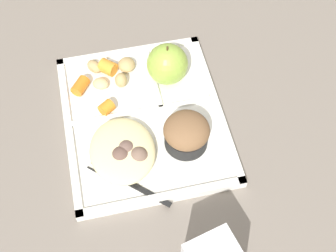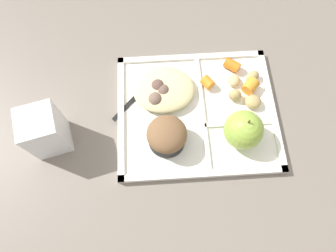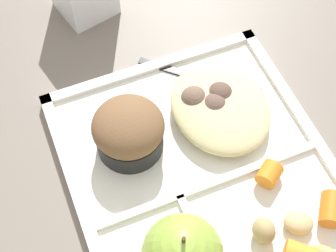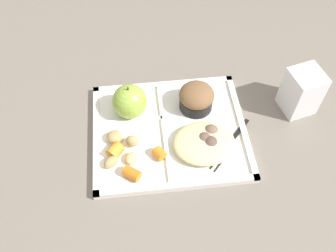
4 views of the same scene
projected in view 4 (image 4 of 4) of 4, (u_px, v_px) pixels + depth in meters
The scene contains 18 objects.
ground at pixel (170, 134), 0.83m from camera, with size 6.00×6.00×0.00m, color slate.
lunch_tray at pixel (169, 132), 0.82m from camera, with size 0.33×0.28×0.02m.
green_apple at pixel (130, 101), 0.82m from camera, with size 0.08×0.08×0.08m.
bran_muffin at pixel (196, 98), 0.83m from camera, with size 0.08×0.08×0.06m.
carrot_slice_tilted at pixel (159, 153), 0.77m from camera, with size 0.02×0.02×0.02m, color orange.
carrot_slice_edge at pixel (132, 173), 0.75m from camera, with size 0.02×0.02×0.03m, color orange.
carrot_slice_center at pixel (115, 151), 0.77m from camera, with size 0.03×0.03×0.03m, color orange.
potato_chunk_wedge at pixel (111, 162), 0.76m from camera, with size 0.03×0.02×0.02m, color tan.
potato_chunk_golden at pixel (131, 158), 0.77m from camera, with size 0.03×0.03×0.02m, color tan.
potato_chunk_browned at pixel (132, 141), 0.79m from camera, with size 0.03×0.02×0.03m, color tan.
potato_chunk_large at pixel (115, 137), 0.80m from camera, with size 0.03×0.03×0.02m, color tan.
egg_noodle_pile at pixel (204, 143), 0.78m from camera, with size 0.13×0.11×0.03m, color beige.
meatball_center at pixel (210, 144), 0.78m from camera, with size 0.03×0.03×0.03m, color brown.
meatball_back at pixel (211, 132), 0.80m from camera, with size 0.03×0.03×0.03m, color #755B4C.
meatball_side at pixel (207, 144), 0.78m from camera, with size 0.03×0.03×0.03m, color #755B4C.
meatball_front at pixel (204, 140), 0.79m from camera, with size 0.03×0.03×0.03m, color brown.
plastic_fork at pixel (227, 147), 0.79m from camera, with size 0.12×0.13×0.00m.
milk_carton at pixel (302, 92), 0.83m from camera, with size 0.07×0.07×0.11m, color white.
Camera 4 is at (-0.06, -0.46, 0.68)m, focal length 40.06 mm.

